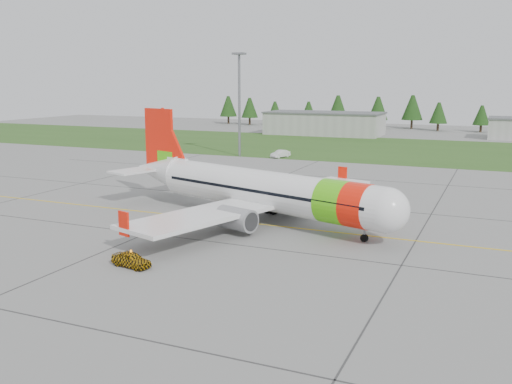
% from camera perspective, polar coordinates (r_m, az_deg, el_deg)
% --- Properties ---
extents(ground, '(320.00, 320.00, 0.00)m').
position_cam_1_polar(ground, '(51.15, 3.18, -5.93)').
color(ground, gray).
rests_on(ground, ground).
extents(aircraft, '(37.08, 35.09, 11.56)m').
position_cam_1_polar(aircraft, '(61.54, 0.46, 0.19)').
color(aircraft, white).
rests_on(aircraft, ground).
extents(follow_me_car, '(1.47, 1.65, 3.62)m').
position_cam_1_polar(follow_me_car, '(47.53, -12.42, -5.23)').
color(follow_me_car, '#CD950B').
rests_on(follow_me_car, ground).
extents(service_van, '(1.98, 1.93, 4.51)m').
position_cam_1_polar(service_van, '(113.13, 2.46, 4.60)').
color(service_van, silver).
rests_on(service_van, ground).
extents(grass_strip, '(320.00, 50.00, 0.03)m').
position_cam_1_polar(grass_strip, '(129.88, 15.95, 4.02)').
color(grass_strip, '#30561E').
rests_on(grass_strip, ground).
extents(taxi_guideline, '(120.00, 0.25, 0.02)m').
position_cam_1_polar(taxi_guideline, '(58.43, 5.92, -3.80)').
color(taxi_guideline, gold).
rests_on(taxi_guideline, ground).
extents(hangar_west, '(32.00, 14.00, 6.00)m').
position_cam_1_polar(hangar_west, '(163.25, 6.84, 6.77)').
color(hangar_west, '#A8A8A3').
rests_on(hangar_west, ground).
extents(floodlight_mast, '(0.50, 0.50, 20.00)m').
position_cam_1_polar(floodlight_mast, '(114.96, -1.68, 8.58)').
color(floodlight_mast, slate).
rests_on(floodlight_mast, ground).
extents(treeline, '(160.00, 8.00, 10.00)m').
position_cam_1_polar(treeline, '(184.95, 18.43, 7.40)').
color(treeline, '#1C3F14').
rests_on(treeline, ground).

